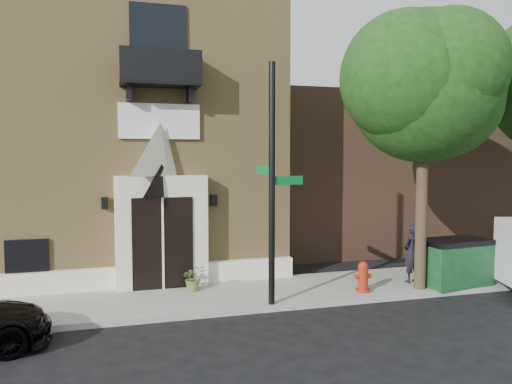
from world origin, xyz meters
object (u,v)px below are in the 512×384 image
pedestrian_near (412,253)px  street_sign (272,184)px  dumpster (455,262)px  fire_hydrant (363,277)px

pedestrian_near → street_sign: bearing=-5.2°
dumpster → fire_hydrant: bearing=173.2°
dumpster → pedestrian_near: (-1.04, 0.60, 0.19)m
fire_hydrant → dumpster: 2.96m
street_sign → dumpster: (5.72, 0.32, -2.38)m
fire_hydrant → dumpster: (2.95, -0.05, 0.26)m
fire_hydrant → dumpster: dumpster is taller
fire_hydrant → street_sign: bearing=-172.5°
street_sign → fire_hydrant: (2.77, 0.36, -2.64)m
street_sign → dumpster: size_ratio=2.81×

